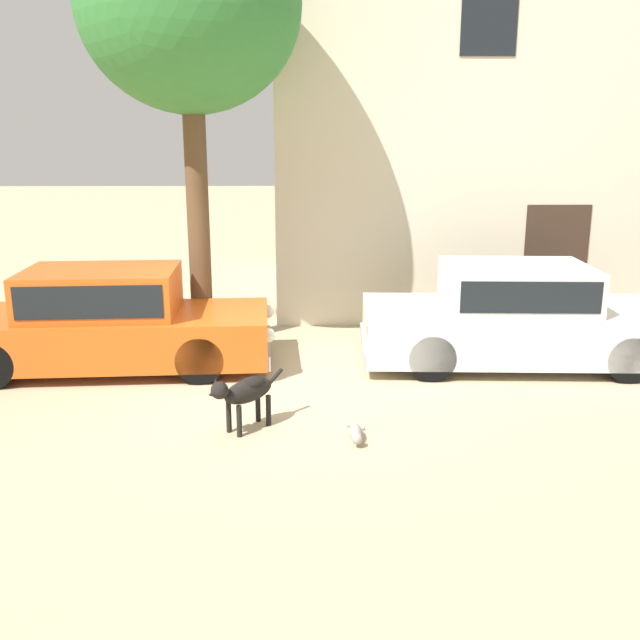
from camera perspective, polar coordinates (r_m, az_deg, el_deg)
name	(u,v)px	position (r m, az deg, el deg)	size (l,w,h in m)	color
ground_plane	(272,391)	(9.25, -3.90, -5.73)	(80.00, 80.00, 0.00)	tan
parked_sedan_nearest	(106,320)	(10.38, -16.95, 0.00)	(4.75, 1.95, 1.43)	#D15619
parked_sedan_second	(516,315)	(10.55, 15.62, 0.38)	(4.61, 2.01, 1.45)	silver
apartment_block	(614,112)	(16.30, 22.70, 15.28)	(13.76, 6.17, 7.43)	beige
stray_dog_spotted	(245,391)	(7.93, -6.07, -5.74)	(0.82, 0.83, 0.70)	black
stray_cat	(356,433)	(7.77, 2.93, -9.15)	(0.21, 0.65, 0.17)	gray
acacia_tree_left	(189,7)	(10.98, -10.56, 23.66)	(3.19, 2.87, 6.54)	brown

